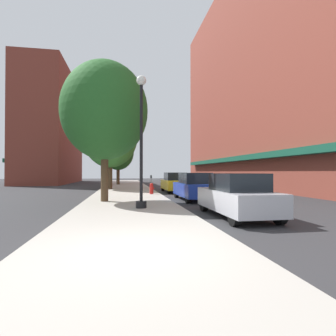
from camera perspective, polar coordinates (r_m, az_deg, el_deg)
ground_plane at (r=23.90m, az=0.68°, el=-4.94°), size 90.00×90.00×0.00m
sidewalk_slab at (r=24.52m, az=-9.02°, el=-4.69°), size 4.80×50.00×0.12m
building_right_brick at (r=33.26m, az=19.37°, el=18.53°), size 6.80×40.00×25.47m
building_far_background at (r=44.29m, az=-23.74°, el=7.73°), size 6.80×18.00×16.53m
lamppost at (r=11.83m, az=-5.81°, el=6.38°), size 0.48×0.48×5.90m
fire_hydrant at (r=19.03m, az=-3.59°, el=-4.44°), size 0.33×0.26×0.79m
parking_meter_near at (r=22.33m, az=-3.69°, el=-2.80°), size 0.14×0.09×1.31m
tree_near at (r=15.08m, az=-13.53°, el=11.95°), size 4.68×4.68×7.63m
tree_mid at (r=34.14m, az=-10.75°, el=3.38°), size 3.97×3.97×6.39m
tree_far at (r=25.33m, az=-12.39°, el=6.66°), size 5.06×5.06×7.81m
car_silver at (r=10.36m, az=14.64°, el=-5.85°), size 1.80×4.30×1.66m
car_blue at (r=16.07m, az=5.74°, el=-4.07°), size 1.80×4.30×1.66m
car_yellow at (r=22.18m, az=1.46°, el=-3.17°), size 1.80×4.30×1.66m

